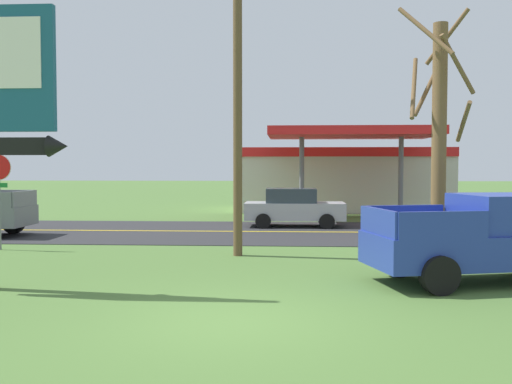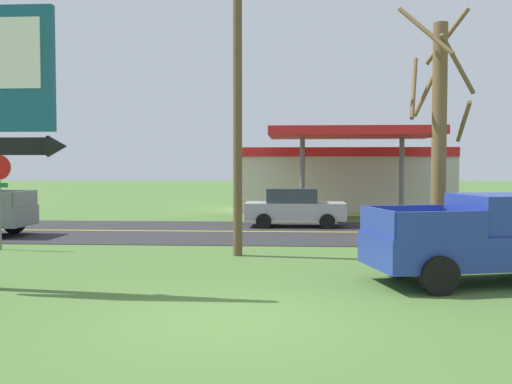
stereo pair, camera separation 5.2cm
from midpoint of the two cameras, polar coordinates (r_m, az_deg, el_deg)
The scene contains 9 objects.
ground_plane at distance 9.82m, azimuth -2.88°, elevation -12.71°, with size 180.00×180.00×0.00m, color #4C7033.
road_asphalt at distance 22.59m, azimuth 0.66°, elevation -3.96°, with size 140.00×8.00×0.02m, color #2B2B2D.
road_centre_line at distance 22.59m, azimuth 0.66°, elevation -3.93°, with size 126.00×0.20×0.01m, color gold.
utility_pole at distance 16.77m, azimuth -1.92°, elevation 11.77°, with size 1.65×0.26×9.98m.
bare_tree at distance 16.66m, azimuth 17.55°, elevation 5.63°, with size 2.10×2.10×6.95m.
gas_station at distance 34.04m, azimuth 8.33°, elevation 1.48°, with size 12.00×11.50×4.40m.
pickup_blue_parked_on_lawn at distance 13.81m, azimuth 21.87°, elevation -4.36°, with size 5.52×3.14×1.96m.
car_silver_near_lane at distance 24.48m, azimuth 3.70°, elevation -1.53°, with size 4.20×2.00×1.64m.
car_white_mid_lane at distance 21.49m, azimuth 20.74°, elevation -2.27°, with size 4.20×2.00×1.64m.
Camera 1 is at (0.99, -9.42, 2.59)m, focal length 40.42 mm.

